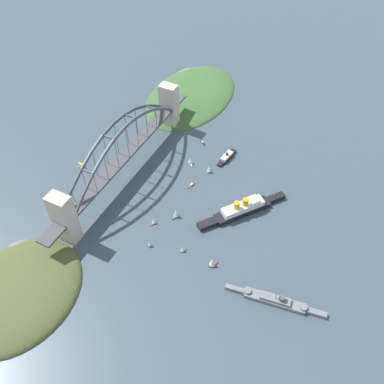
{
  "coord_description": "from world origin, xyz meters",
  "views": [
    {
      "loc": [
        254.95,
        209.16,
        312.37
      ],
      "look_at": [
        0.0,
        80.37,
        8.0
      ],
      "focal_mm": 38.0,
      "sensor_mm": 36.0,
      "label": 1
    }
  ],
  "objects_px": {
    "naval_cruiser": "(276,300)",
    "small_boat_7": "(150,244)",
    "small_boat_0": "(190,161)",
    "small_boat_5": "(212,262)",
    "small_boat_2": "(183,249)",
    "small_boat_6": "(176,213)",
    "harbor_arch_bridge": "(124,153)",
    "small_boat_8": "(209,169)",
    "harbor_ferry_steamer": "(227,157)",
    "ocean_liner": "(242,209)",
    "small_boat_1": "(154,221)",
    "small_boat_3": "(203,143)",
    "seaplane_taxiing_near_bridge": "(81,165)",
    "small_boat_4": "(191,185)"
  },
  "relations": [
    {
      "from": "naval_cruiser",
      "to": "small_boat_2",
      "type": "height_order",
      "value": "naval_cruiser"
    },
    {
      "from": "small_boat_0",
      "to": "small_boat_6",
      "type": "relative_size",
      "value": 0.79
    },
    {
      "from": "small_boat_8",
      "to": "naval_cruiser",
      "type": "bearing_deg",
      "value": 44.69
    },
    {
      "from": "harbor_ferry_steamer",
      "to": "small_boat_7",
      "type": "xyz_separation_m",
      "value": [
        144.4,
        -15.79,
        1.05
      ]
    },
    {
      "from": "small_boat_0",
      "to": "small_boat_1",
      "type": "bearing_deg",
      "value": 4.37
    },
    {
      "from": "small_boat_0",
      "to": "small_boat_5",
      "type": "distance_m",
      "value": 136.54
    },
    {
      "from": "harbor_ferry_steamer",
      "to": "small_boat_5",
      "type": "relative_size",
      "value": 2.9
    },
    {
      "from": "naval_cruiser",
      "to": "small_boat_8",
      "type": "relative_size",
      "value": 8.07
    },
    {
      "from": "small_boat_4",
      "to": "small_boat_6",
      "type": "distance_m",
      "value": 45.35
    },
    {
      "from": "harbor_arch_bridge",
      "to": "harbor_ferry_steamer",
      "type": "xyz_separation_m",
      "value": [
        -71.44,
        88.8,
        -26.2
      ]
    },
    {
      "from": "small_boat_2",
      "to": "small_boat_7",
      "type": "distance_m",
      "value": 31.46
    },
    {
      "from": "small_boat_5",
      "to": "small_boat_7",
      "type": "relative_size",
      "value": 1.5
    },
    {
      "from": "harbor_ferry_steamer",
      "to": "small_boat_2",
      "type": "bearing_deg",
      "value": 6.09
    },
    {
      "from": "small_boat_1",
      "to": "small_boat_3",
      "type": "relative_size",
      "value": 0.85
    },
    {
      "from": "small_boat_2",
      "to": "small_boat_5",
      "type": "bearing_deg",
      "value": 87.0
    },
    {
      "from": "small_boat_5",
      "to": "small_boat_6",
      "type": "height_order",
      "value": "small_boat_6"
    },
    {
      "from": "harbor_arch_bridge",
      "to": "seaplane_taxiing_near_bridge",
      "type": "height_order",
      "value": "harbor_arch_bridge"
    },
    {
      "from": "harbor_ferry_steamer",
      "to": "seaplane_taxiing_near_bridge",
      "type": "height_order",
      "value": "harbor_ferry_steamer"
    },
    {
      "from": "harbor_arch_bridge",
      "to": "small_boat_8",
      "type": "xyz_separation_m",
      "value": [
        -42.74,
        80.22,
        -23.85
      ]
    },
    {
      "from": "small_boat_6",
      "to": "small_boat_3",
      "type": "bearing_deg",
      "value": -167.26
    },
    {
      "from": "seaplane_taxiing_near_bridge",
      "to": "small_boat_8",
      "type": "xyz_separation_m",
      "value": [
        -57.13,
        131.47,
        2.74
      ]
    },
    {
      "from": "ocean_liner",
      "to": "naval_cruiser",
      "type": "bearing_deg",
      "value": 38.1
    },
    {
      "from": "ocean_liner",
      "to": "harbor_arch_bridge",
      "type": "bearing_deg",
      "value": -88.21
    },
    {
      "from": "naval_cruiser",
      "to": "small_boat_7",
      "type": "xyz_separation_m",
      "value": [
        -2.14,
        -123.78,
        0.76
      ]
    },
    {
      "from": "small_boat_0",
      "to": "small_boat_6",
      "type": "bearing_deg",
      "value": 16.68
    },
    {
      "from": "small_boat_0",
      "to": "small_boat_4",
      "type": "relative_size",
      "value": 0.78
    },
    {
      "from": "naval_cruiser",
      "to": "small_boat_7",
      "type": "bearing_deg",
      "value": -90.99
    },
    {
      "from": "small_boat_8",
      "to": "seaplane_taxiing_near_bridge",
      "type": "bearing_deg",
      "value": -66.51
    },
    {
      "from": "seaplane_taxiing_near_bridge",
      "to": "small_boat_3",
      "type": "bearing_deg",
      "value": 133.59
    },
    {
      "from": "small_boat_2",
      "to": "naval_cruiser",
      "type": "bearing_deg",
      "value": 83.49
    },
    {
      "from": "ocean_liner",
      "to": "harbor_ferry_steamer",
      "type": "relative_size",
      "value": 2.48
    },
    {
      "from": "small_boat_1",
      "to": "small_boat_2",
      "type": "xyz_separation_m",
      "value": [
        16.79,
        40.76,
        0.05
      ]
    },
    {
      "from": "small_boat_5",
      "to": "small_boat_4",
      "type": "bearing_deg",
      "value": -142.26
    },
    {
      "from": "small_boat_1",
      "to": "small_boat_6",
      "type": "height_order",
      "value": "small_boat_6"
    },
    {
      "from": "small_boat_0",
      "to": "small_boat_6",
      "type": "distance_m",
      "value": 79.06
    },
    {
      "from": "naval_cruiser",
      "to": "harbor_ferry_steamer",
      "type": "distance_m",
      "value": 182.02
    },
    {
      "from": "ocean_liner",
      "to": "small_boat_6",
      "type": "bearing_deg",
      "value": -58.61
    },
    {
      "from": "small_boat_1",
      "to": "small_boat_7",
      "type": "xyz_separation_m",
      "value": [
        25.32,
        10.47,
        0.09
      ]
    },
    {
      "from": "harbor_arch_bridge",
      "to": "small_boat_1",
      "type": "relative_size",
      "value": 32.28
    },
    {
      "from": "harbor_arch_bridge",
      "to": "small_boat_8",
      "type": "height_order",
      "value": "harbor_arch_bridge"
    },
    {
      "from": "small_boat_2",
      "to": "ocean_liner",
      "type": "bearing_deg",
      "value": 155.48
    },
    {
      "from": "small_boat_0",
      "to": "small_boat_2",
      "type": "relative_size",
      "value": 1.21
    },
    {
      "from": "ocean_liner",
      "to": "small_boat_0",
      "type": "distance_m",
      "value": 89.3
    },
    {
      "from": "harbor_arch_bridge",
      "to": "small_boat_7",
      "type": "distance_m",
      "value": 106.23
    },
    {
      "from": "small_boat_2",
      "to": "small_boat_0",
      "type": "bearing_deg",
      "value": -156.46
    },
    {
      "from": "small_boat_6",
      "to": "small_boat_2",
      "type": "bearing_deg",
      "value": 36.39
    },
    {
      "from": "harbor_ferry_steamer",
      "to": "small_boat_2",
      "type": "height_order",
      "value": "harbor_ferry_steamer"
    },
    {
      "from": "small_boat_1",
      "to": "small_boat_7",
      "type": "distance_m",
      "value": 27.4
    },
    {
      "from": "small_boat_4",
      "to": "small_boat_5",
      "type": "height_order",
      "value": "small_boat_5"
    },
    {
      "from": "small_boat_3",
      "to": "small_boat_7",
      "type": "distance_m",
      "value": 158.46
    }
  ]
}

